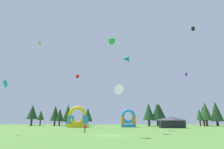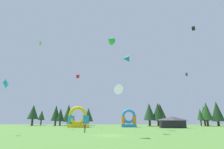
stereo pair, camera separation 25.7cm
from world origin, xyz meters
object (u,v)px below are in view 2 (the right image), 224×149
inflatable_blue_arch (129,121)px  kite_cyan_diamond (7,84)px  kite_black_box (193,29)px  person_midfield (85,127)px  kite_lime_box (40,44)px  kite_teal_delta (126,59)px  festival_tent (172,122)px  kite_red_box (78,76)px  kite_white_delta (121,90)px  kite_green_delta (110,40)px  kite_purple_box (187,75)px  inflatable_yellow_castle (78,120)px

inflatable_blue_arch → kite_cyan_diamond: bearing=-128.1°
kite_black_box → person_midfield: kite_black_box is taller
kite_lime_box → kite_teal_delta: 28.75m
festival_tent → kite_teal_delta: bearing=-145.3°
kite_red_box → kite_teal_delta: size_ratio=0.85×
kite_teal_delta → kite_white_delta: 22.90m
kite_green_delta → kite_lime_box: 28.14m
kite_green_delta → kite_purple_box: bearing=28.7°
kite_cyan_diamond → kite_lime_box: size_ratio=0.37×
kite_black_box → kite_white_delta: kite_black_box is taller
kite_green_delta → person_midfield: (-5.05, -1.27, -19.60)m
kite_white_delta → person_midfield: kite_white_delta is taller
kite_cyan_diamond → kite_red_box: size_ratio=0.57×
kite_purple_box → inflatable_blue_arch: bearing=140.1°
kite_black_box → person_midfield: 37.70m
kite_lime_box → kite_black_box: size_ratio=1.01×
kite_purple_box → kite_black_box: bearing=-76.4°
kite_lime_box → kite_green_delta: bearing=-30.6°
kite_cyan_diamond → kite_green_delta: kite_green_delta is taller
kite_black_box → kite_lime_box: bearing=170.5°
person_midfield → kite_lime_box: bearing=-52.1°
kite_white_delta → kite_purple_box: bearing=48.8°
festival_tent → kite_purple_box: bearing=-71.1°
kite_lime_box → inflatable_yellow_castle: 27.83m
inflatable_yellow_castle → festival_tent: 30.16m
inflatable_blue_arch → festival_tent: size_ratio=0.80×
inflatable_yellow_castle → kite_green_delta: bearing=-60.9°
kite_green_delta → kite_purple_box: kite_green_delta is taller
kite_teal_delta → person_midfield: bearing=-128.6°
kite_lime_box → person_midfield: (18.66, -15.30, -25.30)m
kite_red_box → festival_tent: bearing=-1.1°
kite_teal_delta → person_midfield: 23.22m
kite_green_delta → festival_tent: (17.93, 19.64, -18.95)m
kite_black_box → person_midfield: (-27.01, -7.66, -25.16)m
inflatable_blue_arch → festival_tent: (13.25, -5.15, -0.40)m
kite_white_delta → inflatable_blue_arch: (2.22, 34.34, -5.22)m
kite_red_box → inflatable_blue_arch: 23.05m
kite_black_box → kite_purple_box: kite_black_box is taller
person_midfield → kite_red_box: bearing=-83.6°
kite_lime_box → kite_white_delta: bearing=-42.0°
kite_green_delta → kite_purple_box: 24.38m
kite_red_box → person_midfield: bearing=-70.9°
kite_teal_delta → kite_white_delta: (-1.41, -19.43, -12.04)m
kite_red_box → kite_lime_box: bearing=-151.2°
festival_tent → kite_lime_box: bearing=-172.3°
kite_cyan_diamond → kite_teal_delta: 30.19m
kite_purple_box → person_midfield: size_ratio=8.39×
kite_green_delta → kite_black_box: bearing=16.2°
inflatable_blue_arch → kite_red_box: bearing=-165.0°
kite_teal_delta → kite_purple_box: bearing=5.0°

